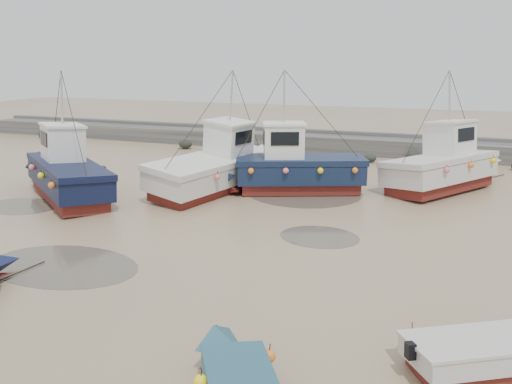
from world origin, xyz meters
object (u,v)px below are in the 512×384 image
Objects in this scene: cabin_boat_2 at (288,167)px; cabin_boat_0 at (63,171)px; dinghy_2 at (238,384)px; cabin_boat_1 at (221,165)px; person at (106,200)px; cabin_boat_3 at (449,165)px.

cabin_boat_0 is at bearing 93.60° from cabin_boat_2.
cabin_boat_1 is at bearing 82.93° from dinghy_2.
cabin_boat_2 is (3.59, 0.61, 0.05)m from cabin_boat_1.
dinghy_2 is at bearing 125.85° from person.
cabin_boat_3 is at bearing 46.63° from dinghy_2.
cabin_boat_1 is (-7.52, 15.96, 0.74)m from dinghy_2.
person is (-15.92, -8.04, -1.35)m from cabin_boat_3.
person is (-12.01, 11.96, -0.57)m from dinghy_2.
dinghy_2 is at bearing 171.60° from cabin_boat_2.
dinghy_2 is 0.41× the size of cabin_boat_1.
cabin_boat_0 is (-14.23, 11.69, 0.76)m from dinghy_2.
cabin_boat_1 is at bearing -126.27° from cabin_boat_3.
cabin_boat_0 is 11.39m from cabin_boat_2.
cabin_boat_0 and cabin_boat_1 have the same top height.
cabin_boat_2 reaches higher than dinghy_2.
cabin_boat_3 is 5.07× the size of person.
cabin_boat_3 reaches higher than person.
cabin_boat_1 is 6.43× the size of person.
cabin_boat_1 reaches higher than dinghy_2.
dinghy_2 is at bearing -66.79° from cabin_boat_3.
cabin_boat_0 and cabin_boat_3 have the same top height.
cabin_boat_3 is at bearing -162.51° from person.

